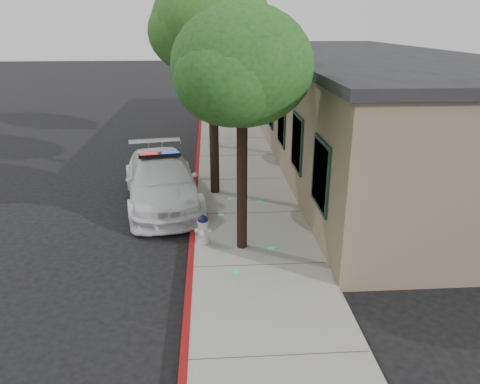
% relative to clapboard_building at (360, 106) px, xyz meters
% --- Properties ---
extents(ground, '(120.00, 120.00, 0.00)m').
position_rel_clapboard_building_xyz_m(ground, '(-6.69, -9.00, -2.13)').
color(ground, black).
rests_on(ground, ground).
extents(sidewalk, '(3.20, 60.00, 0.15)m').
position_rel_clapboard_building_xyz_m(sidewalk, '(-5.09, -6.00, -2.05)').
color(sidewalk, gray).
rests_on(sidewalk, ground).
extents(red_curb, '(0.14, 60.00, 0.16)m').
position_rel_clapboard_building_xyz_m(red_curb, '(-6.63, -6.00, -2.05)').
color(red_curb, maroon).
rests_on(red_curb, ground).
extents(clapboard_building, '(7.30, 20.89, 4.24)m').
position_rel_clapboard_building_xyz_m(clapboard_building, '(0.00, 0.00, 0.00)').
color(clapboard_building, '#826D55').
rests_on(clapboard_building, ground).
extents(police_car, '(3.00, 5.51, 1.63)m').
position_rel_clapboard_building_xyz_m(police_car, '(-7.64, -4.72, -1.37)').
color(police_car, white).
rests_on(police_car, ground).
extents(fire_hydrant, '(0.42, 0.37, 0.74)m').
position_rel_clapboard_building_xyz_m(fire_hydrant, '(-6.34, -7.80, -1.61)').
color(fire_hydrant, silver).
rests_on(fire_hydrant, sidewalk).
extents(street_tree_near, '(3.06, 3.18, 5.61)m').
position_rel_clapboard_building_xyz_m(street_tree_near, '(-5.38, -8.08, 2.21)').
color(street_tree_near, black).
rests_on(street_tree_near, sidewalk).
extents(street_tree_mid, '(3.73, 3.46, 6.60)m').
position_rel_clapboard_building_xyz_m(street_tree_mid, '(-5.97, -4.16, 3.00)').
color(street_tree_mid, black).
rests_on(street_tree_mid, sidewalk).
extents(street_tree_far, '(3.68, 3.36, 6.36)m').
position_rel_clapboard_building_xyz_m(street_tree_far, '(-5.97, 1.67, 2.80)').
color(street_tree_far, black).
rests_on(street_tree_far, sidewalk).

